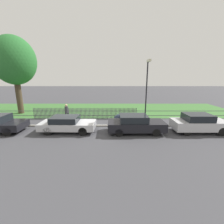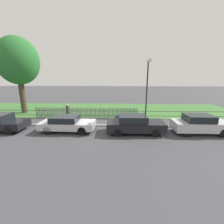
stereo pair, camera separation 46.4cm
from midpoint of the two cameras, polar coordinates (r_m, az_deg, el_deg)
name	(u,v)px [view 1 (the left image)]	position (r m, az deg, el deg)	size (l,w,h in m)	color
ground_plane	(80,127)	(13.43, -13.00, -5.48)	(120.00, 120.00, 0.00)	#424247
kerb_stone	(80,126)	(13.50, -12.92, -5.11)	(36.43, 0.20, 0.12)	#9E998E
grass_strip	(91,109)	(20.15, -8.55, 0.95)	(36.43, 8.84, 0.01)	#3D7033
park_fence	(85,113)	(15.79, -10.96, -0.48)	(36.43, 0.05, 1.11)	#4C4C51
parked_car_black_saloon	(68,124)	(12.34, -17.62, -4.29)	(4.27, 1.83, 1.24)	#BCBCC1
parked_car_navy_estate	(136,124)	(11.69, 7.86, -4.45)	(4.34, 1.85, 1.40)	black
parked_car_red_compact	(199,123)	(13.34, 29.45, -3.69)	(4.10, 1.73, 1.46)	#BCBCC1
covered_motorcycle	(124,118)	(13.73, 3.54, -2.17)	(1.79, 0.90, 0.96)	black
tree_behind_motorcycle	(14,61)	(20.71, -33.71, 15.84)	(4.60, 4.60, 8.65)	#473828
pedestrian_near_fence	(67,112)	(15.17, -17.64, 0.12)	(0.39, 0.37, 1.69)	black
street_lamp	(147,85)	(13.13, 12.28, 9.88)	(0.20, 0.79, 5.60)	black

